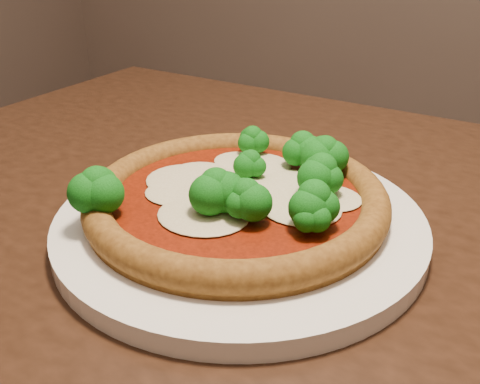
% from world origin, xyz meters
% --- Properties ---
extents(dining_table, '(1.21, 0.89, 0.75)m').
position_xyz_m(dining_table, '(0.19, -0.17, 0.65)').
color(dining_table, black).
rests_on(dining_table, floor).
extents(plate, '(0.33, 0.33, 0.02)m').
position_xyz_m(plate, '(0.12, -0.19, 0.76)').
color(plate, white).
rests_on(plate, dining_table).
extents(pizza, '(0.28, 0.28, 0.06)m').
position_xyz_m(pizza, '(0.11, -0.19, 0.78)').
color(pizza, brown).
rests_on(pizza, plate).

